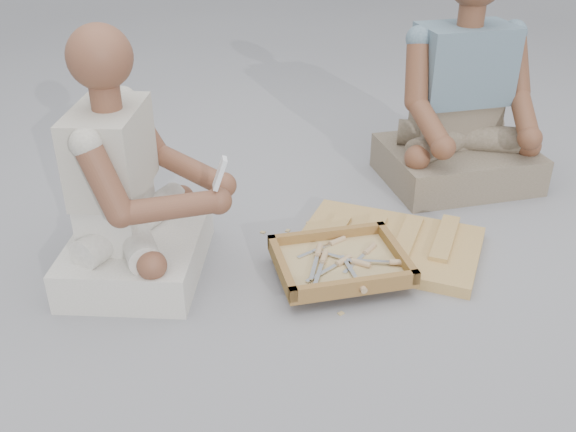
{
  "coord_description": "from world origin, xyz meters",
  "views": [
    {
      "loc": [
        -0.1,
        -1.68,
        1.31
      ],
      "look_at": [
        -0.12,
        0.13,
        0.3
      ],
      "focal_mm": 40.0,
      "sensor_mm": 36.0,
      "label": 1
    }
  ],
  "objects_px": {
    "tool_tray": "(340,262)",
    "craftsman": "(130,196)",
    "carved_panel": "(389,244)",
    "companion": "(462,111)"
  },
  "relations": [
    {
      "from": "tool_tray",
      "to": "craftsman",
      "type": "distance_m",
      "value": 0.77
    },
    {
      "from": "carved_panel",
      "to": "companion",
      "type": "relative_size",
      "value": 0.67
    },
    {
      "from": "craftsman",
      "to": "companion",
      "type": "relative_size",
      "value": 0.88
    },
    {
      "from": "companion",
      "to": "craftsman",
      "type": "bearing_deg",
      "value": 15.57
    },
    {
      "from": "carved_panel",
      "to": "companion",
      "type": "xyz_separation_m",
      "value": [
        0.38,
        0.62,
        0.31
      ]
    },
    {
      "from": "craftsman",
      "to": "companion",
      "type": "distance_m",
      "value": 1.51
    },
    {
      "from": "tool_tray",
      "to": "craftsman",
      "type": "height_order",
      "value": "craftsman"
    },
    {
      "from": "carved_panel",
      "to": "craftsman",
      "type": "height_order",
      "value": "craftsman"
    },
    {
      "from": "tool_tray",
      "to": "companion",
      "type": "xyz_separation_m",
      "value": [
        0.58,
        0.81,
        0.27
      ]
    },
    {
      "from": "tool_tray",
      "to": "carved_panel",
      "type": "bearing_deg",
      "value": 43.78
    }
  ]
}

